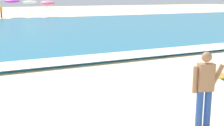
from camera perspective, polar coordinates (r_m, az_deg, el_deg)
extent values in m
cube|color=white|center=(13.11, -19.38, -0.60)|extent=(120.00, 1.71, 0.01)
cylinder|color=#284CA3|center=(7.17, 15.60, -8.23)|extent=(0.15, 0.15, 0.88)
cylinder|color=#284CA3|center=(7.25, 16.98, -8.11)|extent=(0.15, 0.15, 0.88)
cube|color=#9E7051|center=(6.99, 16.65, -2.47)|extent=(0.39, 0.32, 0.60)
sphere|color=#9E7051|center=(6.90, 16.87, 1.07)|extent=(0.22, 0.22, 0.22)
cylinder|color=#9E7051|center=(6.92, 14.88, -2.95)|extent=(0.10, 0.10, 0.58)
cylinder|color=#9E7051|center=(7.12, 18.58, -2.18)|extent=(0.33, 0.19, 0.51)
cylinder|color=beige|center=(45.23, -17.67, 9.27)|extent=(0.05, 0.05, 2.09)
ellipsoid|color=purple|center=(45.20, -17.77, 10.69)|extent=(2.14, 2.16, 0.57)
cylinder|color=beige|center=(44.55, -14.67, 9.34)|extent=(0.05, 0.05, 1.98)
ellipsoid|color=white|center=(44.51, -14.74, 10.68)|extent=(2.01, 2.02, 0.47)
cylinder|color=beige|center=(45.21, -11.60, 9.41)|extent=(0.05, 0.05, 1.81)
ellipsoid|color=pink|center=(45.18, -11.65, 10.67)|extent=(2.03, 2.07, 0.75)
cylinder|color=#383842|center=(44.45, -19.49, 8.30)|extent=(0.20, 0.20, 0.84)
cube|color=orange|center=(44.42, -19.55, 9.19)|extent=(0.32, 0.20, 0.54)
sphere|color=tan|center=(44.41, -19.58, 9.66)|extent=(0.20, 0.20, 0.20)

